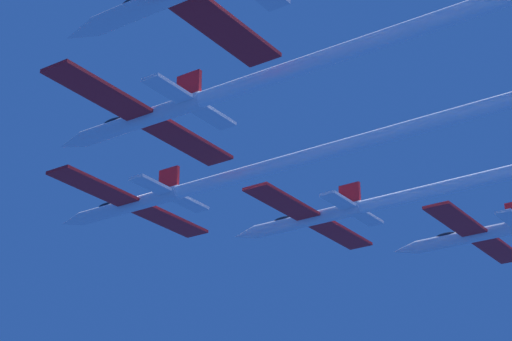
# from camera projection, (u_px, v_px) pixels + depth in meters

# --- Properties ---
(jet_lead) EXTENTS (18.62, 60.67, 3.08)m
(jet_lead) POSITION_uv_depth(u_px,v_px,m) (295.00, 159.00, 74.82)
(jet_lead) COLOR white
(jet_left_wing) EXTENTS (18.62, 61.22, 3.08)m
(jet_left_wing) POSITION_uv_depth(u_px,v_px,m) (350.00, 49.00, 60.75)
(jet_left_wing) COLOR white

